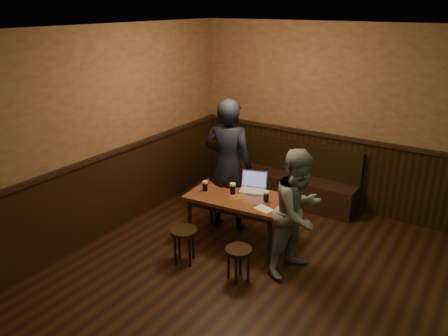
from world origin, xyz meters
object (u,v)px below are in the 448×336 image
pub_table (238,202)px  person_grey (298,213)px  pint_mid (233,189)px  pint_right (266,197)px  person_suit (228,165)px  stool_left (184,236)px  stool_right (238,255)px  laptop (253,186)px  pint_left (205,186)px  bench (290,182)px

pub_table → person_grey: (0.92, -0.17, 0.17)m
pint_mid → pint_right: (0.47, 0.03, -0.01)m
person_suit → person_grey: (1.27, -0.48, -0.17)m
stool_left → pint_mid: pint_mid is taller
stool_right → pint_mid: 1.00m
stool_right → person_grey: bearing=50.1°
pint_mid → pint_right: 0.48m
pint_mid → pub_table: bearing=-3.6°
laptop → pint_right: bearing=-53.7°
pub_table → pint_left: bearing=-172.0°
pub_table → stool_left: pub_table is taller
person_grey → bench: bearing=41.1°
stool_right → pint_left: (-0.90, 0.62, 0.42)m
pint_mid → laptop: laptop is taller
pint_right → person_grey: bearing=-21.5°
bench → laptop: bench is taller
pint_right → person_grey: (0.53, -0.21, 0.01)m
pint_left → pint_right: size_ratio=0.99×
stool_left → pint_right: size_ratio=3.11×
pint_right → stool_right: bearing=-85.2°
stool_right → person_suit: 1.44m
stool_left → pint_mid: (0.22, 0.77, 0.40)m
pint_left → pint_mid: (0.36, 0.11, 0.01)m
stool_right → person_suit: person_suit is taller
bench → person_suit: (-0.35, -1.31, 0.63)m
laptop → person_suit: 0.46m
pub_table → pint_right: size_ratio=9.24×
stool_right → laptop: (-0.39, 1.00, 0.42)m
stool_left → laptop: size_ratio=1.09×
person_suit → person_grey: person_suit is taller
stool_right → stool_left: bearing=-176.8°
person_suit → stool_left: bearing=79.0°
pub_table → stool_left: bearing=-117.2°
laptop → person_suit: bearing=158.6°
pint_left → person_suit: person_suit is taller
pub_table → pint_mid: (-0.08, 0.01, 0.17)m
stool_left → person_suit: 1.22m
bench → pint_left: bearing=-104.4°
stool_right → pint_left: bearing=145.7°
pub_table → stool_right: bearing=-63.4°
pint_right → laptop: (-0.32, 0.24, -0.01)m
pint_right → laptop: laptop is taller
stool_right → person_suit: size_ratio=0.22×
bench → pint_left: size_ratio=15.24×
pint_left → laptop: (0.51, 0.39, -0.01)m
stool_left → pint_mid: size_ratio=2.85×
stool_left → stool_right: 0.76m
pint_mid → person_grey: bearing=-9.9°
stool_right → laptop: 1.15m
stool_left → laptop: 1.18m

